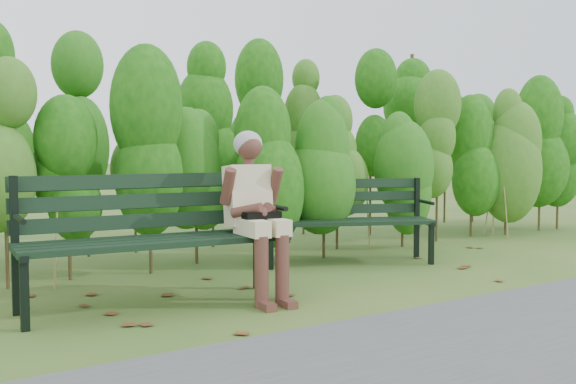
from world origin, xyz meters
TOP-DOWN VIEW (x-y plane):
  - ground at (0.00, 0.00)m, footprint 80.00×80.00m
  - footpath at (0.00, -2.20)m, footprint 60.00×2.50m
  - hedge_band at (0.00, 1.86)m, footprint 11.04×1.67m
  - leaf_litter at (0.59, -0.01)m, footprint 5.56×2.23m
  - bench_left at (-1.26, 0.22)m, footprint 1.92×0.79m
  - bench_right at (1.00, 0.84)m, footprint 1.70×1.14m
  - seated_woman at (-0.55, -0.04)m, footprint 0.48×0.70m

SIDE VIEW (x-z plane):
  - ground at x=0.00m, z-range 0.00..0.00m
  - leaf_litter at x=0.59m, z-range 0.00..0.01m
  - footpath at x=0.00m, z-range 0.00..0.01m
  - bench_right at x=1.00m, z-range 0.07..0.88m
  - bench_left at x=-1.26m, z-range 0.08..1.02m
  - seated_woman at x=-0.55m, z-range 0.09..1.34m
  - hedge_band at x=0.00m, z-range 0.05..2.47m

